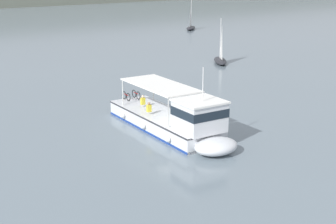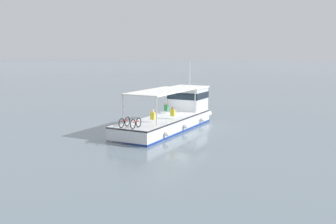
# 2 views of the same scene
# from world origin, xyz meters

# --- Properties ---
(ground_plane) EXTENTS (400.00, 400.00, 0.00)m
(ground_plane) POSITION_xyz_m (0.00, 0.00, 0.00)
(ground_plane) COLOR slate
(ferry_main) EXTENTS (4.27, 12.99, 5.32)m
(ferry_main) POSITION_xyz_m (0.09, 0.67, 1.02)
(ferry_main) COLOR silver
(ferry_main) RESTS_ON ground
(sailboat_far_right) EXTENTS (4.54, 4.20, 5.40)m
(sailboat_far_right) POSITION_xyz_m (39.50, 47.00, 0.54)
(sailboat_far_right) COLOR #232328
(sailboat_far_right) RESTS_ON ground
(sailboat_mid_channel) EXTENTS (3.93, 4.72, 5.40)m
(sailboat_mid_channel) POSITION_xyz_m (20.90, 18.70, 0.54)
(sailboat_mid_channel) COLOR #232328
(sailboat_mid_channel) RESTS_ON ground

